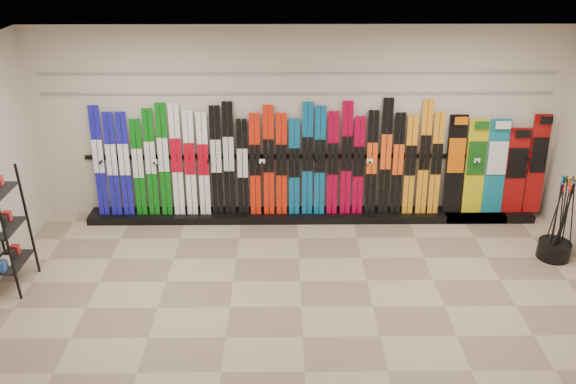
{
  "coord_description": "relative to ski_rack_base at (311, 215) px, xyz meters",
  "views": [
    {
      "loc": [
        -0.22,
        -5.63,
        4.32
      ],
      "look_at": [
        -0.16,
        1.0,
        1.1
      ],
      "focal_mm": 35.0,
      "sensor_mm": 36.0,
      "label": 1
    }
  ],
  "objects": [
    {
      "name": "ski_rack_base",
      "position": [
        0.0,
        0.0,
        0.0
      ],
      "size": [
        8.0,
        0.4,
        0.12
      ],
      "primitive_type": "cube",
      "color": "black",
      "rests_on": "floor"
    },
    {
      "name": "skis",
      "position": [
        -0.67,
        0.06,
        0.89
      ],
      "size": [
        5.37,
        0.25,
        1.83
      ],
      "color": "#1716A4",
      "rests_on": "ski_rack_base"
    },
    {
      "name": "ceiling",
      "position": [
        -0.22,
        -2.28,
        2.94
      ],
      "size": [
        8.0,
        8.0,
        0.0
      ],
      "primitive_type": "plane",
      "rotation": [
        3.14,
        0.0,
        0.0
      ],
      "color": "silver",
      "rests_on": "back_wall"
    },
    {
      "name": "snowboards",
      "position": [
        2.86,
        0.07,
        0.8
      ],
      "size": [
        1.56,
        0.24,
        1.56
      ],
      "color": "black",
      "rests_on": "ski_rack_base"
    },
    {
      "name": "slatwall_rail_1",
      "position": [
        -0.22,
        0.2,
        2.24
      ],
      "size": [
        7.6,
        0.02,
        0.03
      ],
      "primitive_type": "cube",
      "color": "gray",
      "rests_on": "back_wall"
    },
    {
      "name": "ski_poles",
      "position": [
        3.39,
        -1.16,
        0.55
      ],
      "size": [
        0.38,
        0.31,
        1.18
      ],
      "color": "black",
      "rests_on": "pole_bin"
    },
    {
      "name": "slatwall_rail_0",
      "position": [
        -0.22,
        0.2,
        1.94
      ],
      "size": [
        7.6,
        0.02,
        0.03
      ],
      "primitive_type": "cube",
      "color": "gray",
      "rests_on": "back_wall"
    },
    {
      "name": "floor",
      "position": [
        -0.22,
        -2.28,
        -0.06
      ],
      "size": [
        8.0,
        8.0,
        0.0
      ],
      "primitive_type": "plane",
      "color": "#87705D",
      "rests_on": "ground"
    },
    {
      "name": "accessory_rack",
      "position": [
        -3.97,
        -1.77,
        0.74
      ],
      "size": [
        0.4,
        0.6,
        1.6
      ],
      "primitive_type": "cube",
      "color": "black",
      "rests_on": "floor"
    },
    {
      "name": "back_wall",
      "position": [
        -0.22,
        0.22,
        1.44
      ],
      "size": [
        8.0,
        0.0,
        8.0
      ],
      "primitive_type": "plane",
      "rotation": [
        1.57,
        0.0,
        0.0
      ],
      "color": "beige",
      "rests_on": "floor"
    },
    {
      "name": "pole_bin",
      "position": [
        3.38,
        -1.18,
        0.07
      ],
      "size": [
        0.44,
        0.44,
        0.25
      ],
      "primitive_type": "cylinder",
      "color": "black",
      "rests_on": "floor"
    }
  ]
}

